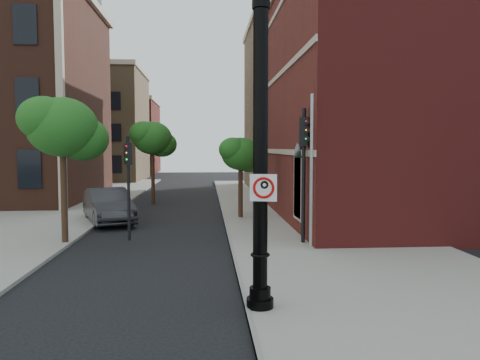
{
  "coord_description": "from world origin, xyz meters",
  "views": [
    {
      "loc": [
        1.14,
        -10.16,
        3.72
      ],
      "look_at": [
        2.02,
        2.0,
        2.87
      ],
      "focal_mm": 35.0,
      "sensor_mm": 36.0,
      "label": 1
    }
  ],
  "objects": [
    {
      "name": "bg_building_red",
      "position": [
        -12.0,
        58.0,
        5.0
      ],
      "size": [
        12.0,
        12.0,
        10.0
      ],
      "primitive_type": "cube",
      "color": "maroon",
      "rests_on": "ground"
    },
    {
      "name": "no_parking_sign",
      "position": [
        2.38,
        -0.08,
        2.85
      ],
      "size": [
        0.58,
        0.17,
        0.59
      ],
      "rotation": [
        0.0,
        0.0,
        -0.24
      ],
      "color": "white",
      "rests_on": "ground"
    },
    {
      "name": "parked_car",
      "position": [
        -3.7,
        13.15,
        0.85
      ],
      "size": [
        3.56,
        5.49,
        1.71
      ],
      "primitive_type": "imported",
      "rotation": [
        0.0,
        0.0,
        0.37
      ],
      "color": "#2A2A2F",
      "rests_on": "ground"
    },
    {
      "name": "bg_building_tan_b",
      "position": [
        16.0,
        30.0,
        7.0
      ],
      "size": [
        22.0,
        14.0,
        14.0
      ],
      "primitive_type": "cube",
      "color": "olive",
      "rests_on": "ground"
    },
    {
      "name": "sidewalk_right",
      "position": [
        6.0,
        10.0,
        0.06
      ],
      "size": [
        8.0,
        60.0,
        0.12
      ],
      "primitive_type": "cube",
      "color": "gray",
      "rests_on": "ground"
    },
    {
      "name": "utility_pole",
      "position": [
        4.8,
        5.89,
        2.78
      ],
      "size": [
        0.11,
        0.11,
        5.57
      ],
      "primitive_type": "cylinder",
      "color": "#999999",
      "rests_on": "ground"
    },
    {
      "name": "bg_building_tan_a",
      "position": [
        -12.0,
        44.0,
        6.0
      ],
      "size": [
        12.0,
        12.0,
        12.0
      ],
      "primitive_type": "cube",
      "color": "olive",
      "rests_on": "ground"
    },
    {
      "name": "curb_edge",
      "position": [
        2.05,
        10.0,
        0.07
      ],
      "size": [
        0.1,
        60.0,
        0.14
      ],
      "primitive_type": "cube",
      "color": "gray",
      "rests_on": "ground"
    },
    {
      "name": "street_tree_a",
      "position": [
        -4.2,
        7.93,
        4.42
      ],
      "size": [
        3.1,
        2.81,
        5.59
      ],
      "color": "#301C13",
      "rests_on": "ground"
    },
    {
      "name": "street_tree_b",
      "position": [
        -2.3,
        20.71,
        4.26
      ],
      "size": [
        3.0,
        2.71,
        5.4
      ],
      "color": "#301C13",
      "rests_on": "ground"
    },
    {
      "name": "sidewalk_left",
      "position": [
        -9.0,
        18.0,
        0.06
      ],
      "size": [
        10.0,
        50.0,
        0.12
      ],
      "primitive_type": "cube",
      "color": "gray",
      "rests_on": "ground"
    },
    {
      "name": "street_tree_c",
      "position": [
        2.94,
        13.85,
        3.33
      ],
      "size": [
        2.35,
        2.12,
        4.23
      ],
      "color": "#301C13",
      "rests_on": "ground"
    },
    {
      "name": "traffic_signal_left",
      "position": [
        -1.95,
        8.64,
        2.8
      ],
      "size": [
        0.34,
        0.37,
        4.16
      ],
      "rotation": [
        0.0,
        0.0,
        0.42
      ],
      "color": "black",
      "rests_on": "ground"
    },
    {
      "name": "traffic_signal_right",
      "position": [
        4.8,
        7.16,
        3.48
      ],
      "size": [
        0.4,
        0.45,
        5.17
      ],
      "rotation": [
        0.0,
        0.0,
        -0.3
      ],
      "color": "black",
      "rests_on": "ground"
    },
    {
      "name": "lamppost",
      "position": [
        2.34,
        0.1,
        3.36
      ],
      "size": [
        0.62,
        0.62,
        7.27
      ],
      "color": "black",
      "rests_on": "ground"
    },
    {
      "name": "ground",
      "position": [
        0.0,
        0.0,
        0.0
      ],
      "size": [
        120.0,
        120.0,
        0.0
      ],
      "primitive_type": "plane",
      "color": "black",
      "rests_on": "ground"
    }
  ]
}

